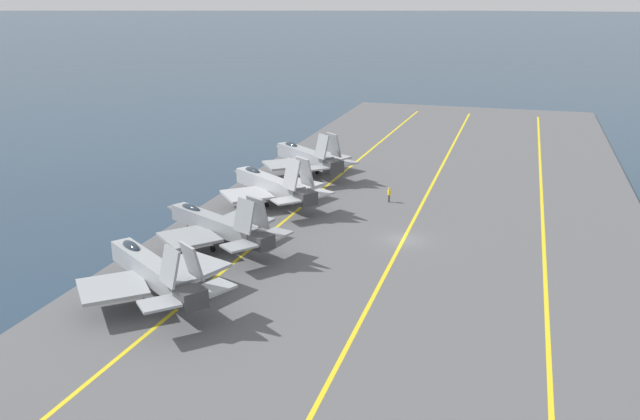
{
  "coord_description": "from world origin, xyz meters",
  "views": [
    {
      "loc": [
        -64.44,
        -10.42,
        24.33
      ],
      "look_at": [
        -0.41,
        8.75,
        2.9
      ],
      "focal_mm": 38.0,
      "sensor_mm": 36.0,
      "label": 1
    }
  ],
  "objects_px": {
    "parked_jet_nearest": "(152,270)",
    "parked_jet_fourth": "(306,157)",
    "parked_jet_third": "(271,185)",
    "crew_yellow_vest": "(389,194)",
    "parked_jet_second": "(216,225)"
  },
  "relations": [
    {
      "from": "parked_jet_second",
      "to": "crew_yellow_vest",
      "type": "distance_m",
      "value": 23.89
    },
    {
      "from": "parked_jet_third",
      "to": "crew_yellow_vest",
      "type": "height_order",
      "value": "parked_jet_third"
    },
    {
      "from": "parked_jet_fourth",
      "to": "parked_jet_second",
      "type": "bearing_deg",
      "value": -179.56
    },
    {
      "from": "parked_jet_second",
      "to": "parked_jet_fourth",
      "type": "xyz_separation_m",
      "value": [
        29.43,
        0.23,
        0.17
      ]
    },
    {
      "from": "parked_jet_third",
      "to": "crew_yellow_vest",
      "type": "xyz_separation_m",
      "value": [
        4.63,
        -13.3,
        -1.35
      ]
    },
    {
      "from": "parked_jet_third",
      "to": "parked_jet_nearest",
      "type": "bearing_deg",
      "value": -179.62
    },
    {
      "from": "parked_jet_nearest",
      "to": "parked_jet_second",
      "type": "bearing_deg",
      "value": 1.03
    },
    {
      "from": "parked_jet_nearest",
      "to": "parked_jet_second",
      "type": "height_order",
      "value": "parked_jet_nearest"
    },
    {
      "from": "parked_jet_nearest",
      "to": "parked_jet_third",
      "type": "relative_size",
      "value": 0.97
    },
    {
      "from": "parked_jet_nearest",
      "to": "parked_jet_third",
      "type": "bearing_deg",
      "value": 0.38
    },
    {
      "from": "crew_yellow_vest",
      "to": "parked_jet_third",
      "type": "bearing_deg",
      "value": 109.2
    },
    {
      "from": "parked_jet_fourth",
      "to": "parked_jet_nearest",
      "type": "bearing_deg",
      "value": -179.38
    },
    {
      "from": "parked_jet_second",
      "to": "crew_yellow_vest",
      "type": "relative_size",
      "value": 8.78
    },
    {
      "from": "parked_jet_nearest",
      "to": "parked_jet_fourth",
      "type": "height_order",
      "value": "parked_jet_fourth"
    },
    {
      "from": "parked_jet_nearest",
      "to": "crew_yellow_vest",
      "type": "height_order",
      "value": "parked_jet_nearest"
    }
  ]
}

